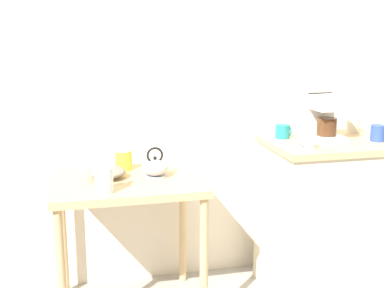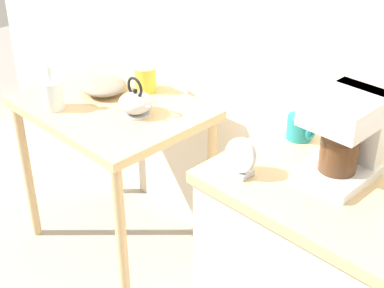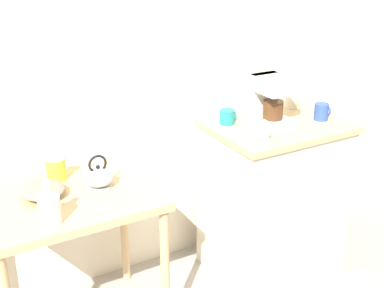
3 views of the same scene
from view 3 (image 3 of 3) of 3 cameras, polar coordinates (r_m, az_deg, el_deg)
The scene contains 12 objects.
back_wall at distance 2.79m, azimuth -4.31°, elevation 12.55°, with size 4.40×0.10×2.80m, color beige.
wooden_table at distance 2.46m, azimuth -13.55°, elevation -7.88°, with size 0.80×0.60×0.77m.
kitchen_counter at distance 2.98m, azimuth 9.03°, elevation -6.01°, with size 0.73×0.57×0.93m.
bowl_stoneware at distance 2.41m, azimuth -16.45°, elevation -5.03°, with size 0.20×0.20×0.06m.
teakettle at distance 2.43m, azimuth -10.45°, elevation -3.68°, with size 0.18×0.14×0.17m.
glass_carafe_vase at distance 2.17m, azimuth -15.78°, elevation -7.02°, with size 0.09×0.09×0.19m.
canister_enamel at distance 2.55m, azimuth -15.08°, elevation -2.56°, with size 0.10×0.10×0.13m.
coffee_maker at distance 2.75m, azimuth 8.85°, elevation 5.22°, with size 0.18×0.22×0.26m.
mug_dark_teal at distance 2.73m, azimuth 4.02°, elevation 3.07°, with size 0.09×0.08×0.08m.
mug_blue at distance 2.88m, azimuth 14.42°, elevation 3.55°, with size 0.09×0.08×0.09m.
mug_small_cream at distance 3.04m, azimuth 11.17°, elevation 4.89°, with size 0.08×0.07×0.10m.
table_clock at distance 2.50m, azimuth 7.87°, elevation 1.36°, with size 0.10×0.05×0.12m.
Camera 3 is at (-1.07, -2.03, 1.87)m, focal length 47.26 mm.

